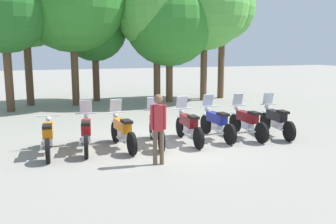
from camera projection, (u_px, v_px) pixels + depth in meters
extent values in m
plane|color=gray|center=(173.00, 144.00, 11.18)|extent=(80.00, 80.00, 0.00)
cylinder|color=black|center=(49.00, 136.00, 10.76)|extent=(0.13, 0.64, 0.64)
cylinder|color=black|center=(48.00, 151.00, 9.29)|extent=(0.13, 0.64, 0.64)
cube|color=silver|center=(49.00, 125.00, 10.70)|extent=(0.13, 0.36, 0.04)
cube|color=orange|center=(48.00, 130.00, 10.01)|extent=(0.30, 0.96, 0.30)
cube|color=silver|center=(48.00, 140.00, 10.01)|extent=(0.24, 0.41, 0.24)
cube|color=black|center=(47.00, 126.00, 9.60)|extent=(0.26, 0.45, 0.08)
cylinder|color=silver|center=(49.00, 127.00, 10.62)|extent=(0.06, 0.23, 0.64)
cylinder|color=silver|center=(48.00, 116.00, 10.48)|extent=(0.62, 0.06, 0.04)
sphere|color=silver|center=(48.00, 119.00, 10.62)|extent=(0.17, 0.17, 0.16)
cylinder|color=silver|center=(42.00, 146.00, 9.70)|extent=(0.10, 0.70, 0.07)
cylinder|color=black|center=(87.00, 133.00, 11.17)|extent=(0.18, 0.65, 0.64)
cylinder|color=black|center=(86.00, 147.00, 9.67)|extent=(0.18, 0.65, 0.64)
cube|color=silver|center=(87.00, 122.00, 11.11)|extent=(0.16, 0.37, 0.04)
cube|color=red|center=(86.00, 127.00, 10.41)|extent=(0.37, 0.97, 0.30)
cube|color=silver|center=(86.00, 137.00, 10.41)|extent=(0.27, 0.42, 0.24)
cube|color=black|center=(86.00, 123.00, 9.99)|extent=(0.29, 0.47, 0.08)
cylinder|color=silver|center=(87.00, 124.00, 11.03)|extent=(0.08, 0.23, 0.64)
cylinder|color=silver|center=(86.00, 113.00, 10.88)|extent=(0.62, 0.11, 0.04)
sphere|color=silver|center=(86.00, 116.00, 11.03)|extent=(0.18, 0.18, 0.16)
cylinder|color=silver|center=(80.00, 142.00, 10.10)|extent=(0.15, 0.70, 0.07)
cube|color=silver|center=(86.00, 106.00, 10.91)|extent=(0.37, 0.18, 0.39)
cylinder|color=black|center=(115.00, 132.00, 11.33)|extent=(0.17, 0.65, 0.64)
cylinder|color=black|center=(132.00, 144.00, 9.95)|extent=(0.17, 0.65, 0.64)
cube|color=silver|center=(115.00, 121.00, 11.27)|extent=(0.16, 0.37, 0.04)
cube|color=orange|center=(122.00, 125.00, 10.62)|extent=(0.36, 0.97, 0.30)
cube|color=silver|center=(123.00, 135.00, 10.62)|extent=(0.26, 0.42, 0.24)
cube|color=black|center=(127.00, 121.00, 10.23)|extent=(0.29, 0.46, 0.08)
cylinder|color=silver|center=(116.00, 123.00, 11.20)|extent=(0.07, 0.23, 0.64)
cylinder|color=silver|center=(117.00, 112.00, 11.06)|extent=(0.62, 0.10, 0.04)
sphere|color=silver|center=(115.00, 115.00, 11.19)|extent=(0.18, 0.18, 0.16)
cylinder|color=silver|center=(121.00, 140.00, 10.30)|extent=(0.15, 0.70, 0.07)
cube|color=silver|center=(116.00, 105.00, 11.08)|extent=(0.37, 0.17, 0.39)
cylinder|color=black|center=(152.00, 129.00, 11.75)|extent=(0.17, 0.65, 0.64)
cylinder|color=black|center=(161.00, 141.00, 10.26)|extent=(0.17, 0.65, 0.64)
cube|color=silver|center=(152.00, 119.00, 11.69)|extent=(0.16, 0.37, 0.04)
cube|color=#59196B|center=(156.00, 123.00, 10.99)|extent=(0.37, 0.97, 0.30)
cube|color=silver|center=(157.00, 132.00, 10.99)|extent=(0.26, 0.42, 0.24)
cube|color=black|center=(159.00, 119.00, 10.57)|extent=(0.29, 0.46, 0.08)
cylinder|color=silver|center=(153.00, 120.00, 11.61)|extent=(0.08, 0.23, 0.64)
cylinder|color=silver|center=(153.00, 110.00, 11.46)|extent=(0.62, 0.11, 0.04)
sphere|color=silver|center=(152.00, 113.00, 11.61)|extent=(0.18, 0.18, 0.16)
cylinder|color=silver|center=(153.00, 136.00, 10.68)|extent=(0.15, 0.70, 0.07)
cube|color=silver|center=(153.00, 103.00, 11.49)|extent=(0.37, 0.17, 0.39)
cylinder|color=black|center=(180.00, 127.00, 12.02)|extent=(0.11, 0.64, 0.64)
cylinder|color=black|center=(199.00, 138.00, 10.57)|extent=(0.11, 0.64, 0.64)
cube|color=silver|center=(180.00, 117.00, 11.96)|extent=(0.12, 0.36, 0.04)
cube|color=maroon|center=(188.00, 121.00, 11.28)|extent=(0.27, 0.95, 0.30)
cube|color=silver|center=(189.00, 130.00, 11.28)|extent=(0.22, 0.40, 0.24)
cube|color=black|center=(193.00, 117.00, 10.87)|extent=(0.24, 0.44, 0.08)
cylinder|color=silver|center=(181.00, 118.00, 11.88)|extent=(0.05, 0.23, 0.64)
cylinder|color=silver|center=(182.00, 108.00, 11.74)|extent=(0.62, 0.04, 0.04)
sphere|color=silver|center=(181.00, 111.00, 11.88)|extent=(0.16, 0.16, 0.16)
cylinder|color=silver|center=(188.00, 134.00, 10.96)|extent=(0.08, 0.70, 0.07)
cube|color=silver|center=(182.00, 102.00, 11.76)|extent=(0.36, 0.14, 0.39)
cylinder|color=black|center=(206.00, 124.00, 12.45)|extent=(0.14, 0.64, 0.64)
cylinder|color=black|center=(230.00, 134.00, 11.04)|extent=(0.14, 0.64, 0.64)
cube|color=silver|center=(206.00, 114.00, 12.40)|extent=(0.14, 0.37, 0.04)
cube|color=navy|center=(217.00, 118.00, 11.73)|extent=(0.32, 0.96, 0.30)
cube|color=silver|center=(217.00, 127.00, 11.73)|extent=(0.24, 0.41, 0.24)
cube|color=black|center=(223.00, 114.00, 11.33)|extent=(0.27, 0.45, 0.08)
cylinder|color=silver|center=(207.00, 116.00, 12.32)|extent=(0.06, 0.23, 0.64)
cylinder|color=silver|center=(209.00, 106.00, 12.18)|extent=(0.62, 0.07, 0.04)
sphere|color=silver|center=(207.00, 109.00, 12.32)|extent=(0.17, 0.17, 0.16)
cylinder|color=silver|center=(217.00, 131.00, 11.41)|extent=(0.11, 0.70, 0.07)
cube|color=silver|center=(208.00, 100.00, 12.20)|extent=(0.37, 0.15, 0.39)
cylinder|color=black|center=(235.00, 123.00, 12.66)|extent=(0.13, 0.64, 0.64)
cylinder|color=black|center=(262.00, 133.00, 11.23)|extent=(0.13, 0.64, 0.64)
cube|color=silver|center=(235.00, 113.00, 12.60)|extent=(0.14, 0.36, 0.04)
cube|color=maroon|center=(247.00, 117.00, 11.93)|extent=(0.30, 0.96, 0.30)
cube|color=silver|center=(248.00, 125.00, 11.93)|extent=(0.24, 0.41, 0.24)
cube|color=black|center=(254.00, 113.00, 11.53)|extent=(0.26, 0.45, 0.08)
cylinder|color=silver|center=(237.00, 115.00, 12.52)|extent=(0.06, 0.23, 0.64)
cylinder|color=silver|center=(239.00, 105.00, 12.38)|extent=(0.62, 0.06, 0.04)
sphere|color=silver|center=(236.00, 108.00, 12.52)|extent=(0.17, 0.17, 0.16)
cylinder|color=silver|center=(249.00, 129.00, 11.61)|extent=(0.10, 0.70, 0.07)
cube|color=silver|center=(238.00, 99.00, 12.40)|extent=(0.37, 0.15, 0.39)
cylinder|color=black|center=(265.00, 122.00, 12.91)|extent=(0.16, 0.65, 0.64)
cylinder|color=black|center=(289.00, 131.00, 11.42)|extent=(0.16, 0.65, 0.64)
cube|color=silver|center=(266.00, 112.00, 12.85)|extent=(0.15, 0.37, 0.04)
cube|color=black|center=(276.00, 116.00, 12.15)|extent=(0.35, 0.97, 0.30)
cube|color=silver|center=(277.00, 124.00, 12.15)|extent=(0.26, 0.42, 0.24)
cube|color=black|center=(283.00, 112.00, 11.73)|extent=(0.28, 0.46, 0.08)
cylinder|color=silver|center=(267.00, 113.00, 12.77)|extent=(0.07, 0.23, 0.64)
cylinder|color=silver|center=(269.00, 104.00, 12.62)|extent=(0.62, 0.10, 0.04)
sphere|color=silver|center=(267.00, 107.00, 12.77)|extent=(0.17, 0.17, 0.16)
cylinder|color=silver|center=(277.00, 128.00, 11.84)|extent=(0.14, 0.70, 0.07)
cube|color=silver|center=(268.00, 98.00, 12.65)|extent=(0.37, 0.17, 0.39)
cylinder|color=brown|center=(162.00, 148.00, 9.16)|extent=(0.12, 0.12, 0.86)
cylinder|color=brown|center=(155.00, 148.00, 9.13)|extent=(0.12, 0.12, 0.86)
cube|color=#B22D33|center=(158.00, 118.00, 9.01)|extent=(0.25, 0.23, 0.65)
cylinder|color=#B22D33|center=(165.00, 117.00, 9.04)|extent=(0.09, 0.09, 0.62)
cylinder|color=#B22D33|center=(152.00, 118.00, 8.98)|extent=(0.09, 0.09, 0.62)
sphere|color=brown|center=(158.00, 99.00, 8.93)|extent=(0.27, 0.27, 0.23)
cylinder|color=brown|center=(9.00, 76.00, 16.53)|extent=(0.36, 0.36, 3.23)
sphere|color=#236623|center=(3.00, 6.00, 16.00)|extent=(4.05, 4.05, 4.05)
cylinder|color=brown|center=(29.00, 70.00, 18.27)|extent=(0.36, 0.36, 3.60)
cylinder|color=brown|center=(75.00, 71.00, 18.31)|extent=(0.36, 0.36, 3.44)
cylinder|color=brown|center=(96.00, 77.00, 19.87)|extent=(0.36, 0.36, 2.66)
sphere|color=#236623|center=(94.00, 29.00, 19.43)|extent=(3.43, 3.43, 3.43)
cylinder|color=brown|center=(157.00, 71.00, 19.32)|extent=(0.36, 0.36, 3.28)
sphere|color=#4C9E3D|center=(157.00, 10.00, 18.77)|extent=(4.27, 4.27, 4.27)
cylinder|color=brown|center=(169.00, 78.00, 19.52)|extent=(0.36, 0.36, 2.60)
sphere|color=#2D7A28|center=(169.00, 21.00, 19.01)|extent=(4.66, 4.66, 4.66)
cylinder|color=brown|center=(204.00, 69.00, 20.11)|extent=(0.36, 0.36, 3.42)
sphere|color=#4C9E3D|center=(205.00, 6.00, 19.52)|extent=(4.66, 4.66, 4.66)
cylinder|color=brown|center=(221.00, 65.00, 20.97)|extent=(0.36, 0.36, 3.78)
sphere|color=#4C9E3D|center=(223.00, 8.00, 20.42)|extent=(3.63, 3.63, 3.63)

